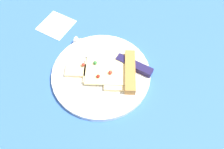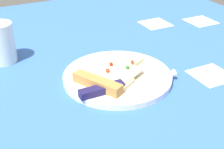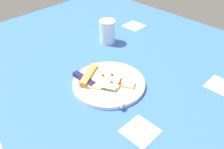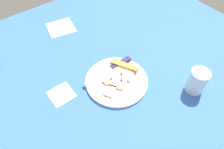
% 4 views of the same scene
% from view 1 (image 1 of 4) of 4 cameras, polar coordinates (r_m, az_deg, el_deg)
% --- Properties ---
extents(ground_plane, '(1.41, 1.41, 0.03)m').
position_cam_1_polar(ground_plane, '(0.59, 3.21, -3.03)').
color(ground_plane, '#3360B7').
rests_on(ground_plane, ground).
extents(plate, '(0.25, 0.25, 0.01)m').
position_cam_1_polar(plate, '(0.58, -2.80, 0.17)').
color(plate, silver).
rests_on(plate, ground_plane).
extents(pizza_slice, '(0.15, 0.19, 0.02)m').
position_cam_1_polar(pizza_slice, '(0.57, -0.23, 0.87)').
color(pizza_slice, beige).
rests_on(pizza_slice, plate).
extents(knife, '(0.02, 0.24, 0.02)m').
position_cam_1_polar(knife, '(0.59, 2.06, 3.90)').
color(knife, silver).
rests_on(knife, plate).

